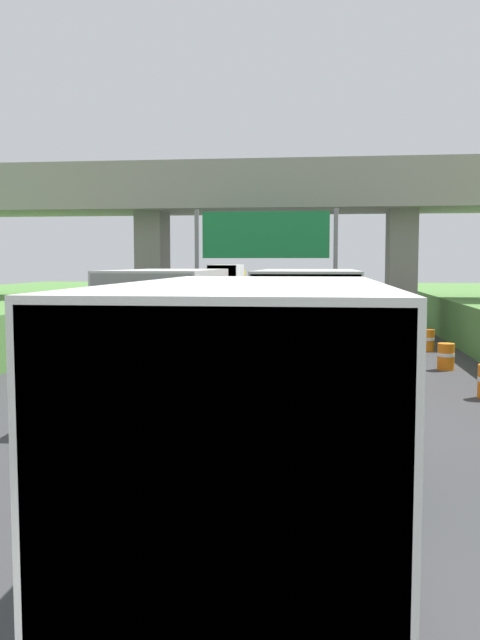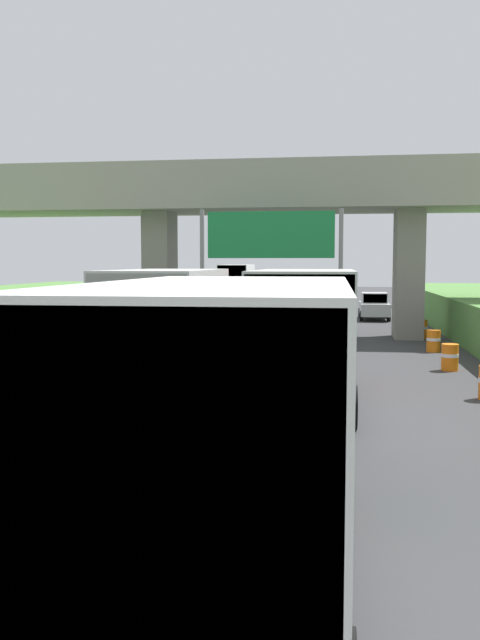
{
  "view_description": "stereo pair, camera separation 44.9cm",
  "coord_description": "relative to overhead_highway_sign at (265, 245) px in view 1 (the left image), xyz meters",
  "views": [
    {
      "loc": [
        2.23,
        -1.42,
        3.62
      ],
      "look_at": [
        0.0,
        17.35,
        2.0
      ],
      "focal_mm": 37.81,
      "sensor_mm": 36.0,
      "label": 1
    },
    {
      "loc": [
        2.67,
        -1.36,
        3.62
      ],
      "look_at": [
        0.0,
        17.35,
        2.0
      ],
      "focal_mm": 37.81,
      "sensor_mm": 36.0,
      "label": 2
    }
  ],
  "objects": [
    {
      "name": "truck_red",
      "position": [
        1.94,
        -10.67,
        -2.39
      ],
      "size": [
        2.44,
        7.3,
        3.44
      ],
      "color": "black",
      "rests_on": "ground"
    },
    {
      "name": "truck_white",
      "position": [
        -1.52,
        -10.34,
        -2.39
      ],
      "size": [
        2.44,
        7.3,
        3.44
      ],
      "color": "black",
      "rests_on": "ground"
    },
    {
      "name": "truck_yellow",
      "position": [
        -5.21,
        26.55,
        -2.39
      ],
      "size": [
        2.44,
        7.3,
        3.44
      ],
      "color": "black",
      "rests_on": "ground"
    },
    {
      "name": "truck_green",
      "position": [
        1.63,
        -20.59,
        -2.39
      ],
      "size": [
        2.44,
        7.3,
        3.44
      ],
      "color": "black",
      "rests_on": "ground"
    },
    {
      "name": "overhead_highway_sign",
      "position": [
        0.0,
        0.0,
        0.0
      ],
      "size": [
        5.88,
        0.18,
        5.79
      ],
      "color": "slate",
      "rests_on": "ground"
    },
    {
      "name": "construction_barrel_5",
      "position": [
        6.71,
        5.12,
        -3.86
      ],
      "size": [
        0.57,
        0.57,
        0.9
      ],
      "color": "orange",
      "rests_on": "ground"
    },
    {
      "name": "construction_barrel_3",
      "position": [
        6.48,
        -4.43,
        -3.86
      ],
      "size": [
        0.57,
        0.57,
        0.9
      ],
      "color": "orange",
      "rests_on": "ground"
    },
    {
      "name": "overpass_bridge",
      "position": [
        0.0,
        5.37,
        2.0
      ],
      "size": [
        40.0,
        4.8,
        8.29
      ],
      "color": "gray",
      "rests_on": "ground"
    },
    {
      "name": "car_silver",
      "position": [
        5.07,
        15.65,
        -3.46
      ],
      "size": [
        1.86,
        4.1,
        1.72
      ],
      "color": "#B2B5B7",
      "rests_on": "ground"
    },
    {
      "name": "lane_centre_stripe",
      "position": [
        0.0,
        -0.94,
        -4.32
      ],
      "size": [
        0.2,
        90.48,
        0.01
      ],
      "primitive_type": "cube",
      "color": "white",
      "rests_on": "ground"
    },
    {
      "name": "construction_barrel_4",
      "position": [
        6.61,
        0.34,
        -3.86
      ],
      "size": [
        0.57,
        0.57,
        0.9
      ],
      "color": "orange",
      "rests_on": "ground"
    }
  ]
}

